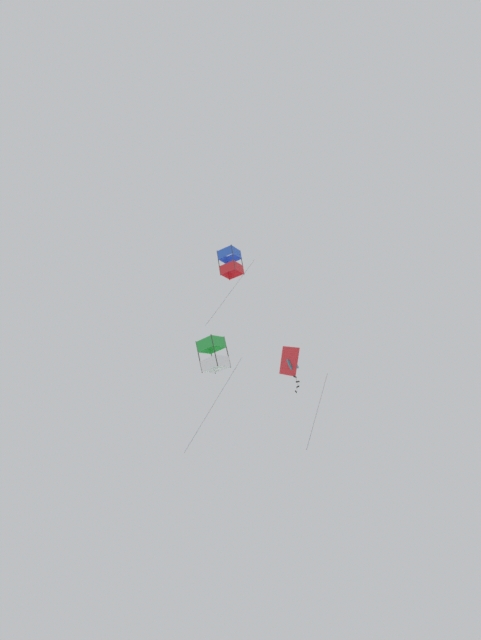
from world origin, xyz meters
TOP-DOWN VIEW (x-y plane):
  - kite_box_low_drifter at (0.21, 3.91)m, footprint 3.00×2.67m
  - kite_box_upper_right at (-0.34, 2.53)m, footprint 2.93×2.68m
  - kite_delta_near_right at (5.02, -1.47)m, footprint 2.33×2.26m

SIDE VIEW (x-z plane):
  - kite_delta_near_right at x=5.02m, z-range 15.00..20.47m
  - kite_box_upper_right at x=-0.34m, z-range 17.46..25.12m
  - kite_box_low_drifter at x=0.21m, z-range 25.75..32.98m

